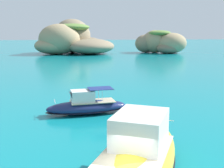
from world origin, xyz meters
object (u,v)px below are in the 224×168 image
islet_large (72,40)px  motorboat_yellow (137,161)px  islet_small (161,43)px  motorboat_navy (86,106)px

islet_large → motorboat_yellow: islet_large is taller
islet_large → islet_small: 26.40m
motorboat_navy → islet_large: bearing=91.9°
islet_small → motorboat_navy: (-24.30, -62.60, -2.39)m
islet_small → motorboat_yellow: islet_small is taller
islet_large → motorboat_yellow: size_ratio=2.55×
islet_large → motorboat_navy: (2.06, -63.53, -3.14)m
islet_large → islet_small: size_ratio=1.72×
islet_small → motorboat_yellow: bearing=-106.9°
islet_large → motorboat_yellow: bearing=-87.0°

